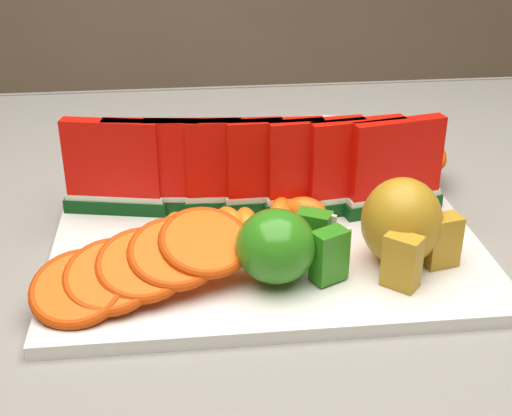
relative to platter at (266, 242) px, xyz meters
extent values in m
cube|color=#50321D|center=(-0.10, 0.01, -0.03)|extent=(1.40, 0.90, 0.03)
cube|color=slate|center=(-0.10, 0.01, -0.01)|extent=(1.52, 1.02, 0.01)
cube|color=slate|center=(-0.10, 0.52, -0.10)|extent=(1.52, 0.01, 0.20)
cube|color=silver|center=(0.00, 0.00, 0.00)|extent=(0.40, 0.30, 0.01)
ellipsoid|color=#357F15|center=(0.00, -0.08, 0.04)|extent=(0.07, 0.07, 0.06)
cube|color=#357F15|center=(0.04, -0.08, 0.03)|extent=(0.03, 0.03, 0.05)
cube|color=beige|center=(0.05, -0.08, 0.03)|extent=(0.03, 0.02, 0.04)
cube|color=#357F15|center=(0.04, -0.05, 0.03)|extent=(0.03, 0.03, 0.05)
cube|color=beige|center=(0.04, -0.05, 0.03)|extent=(0.03, 0.02, 0.04)
ellipsoid|color=#A9720C|center=(0.11, -0.06, 0.05)|extent=(0.09, 0.09, 0.08)
cube|color=#A9720C|center=(0.10, -0.10, 0.03)|extent=(0.04, 0.03, 0.05)
cube|color=#A9720C|center=(0.15, -0.07, 0.03)|extent=(0.03, 0.03, 0.05)
cylinder|color=silver|center=(0.11, 0.26, 0.00)|extent=(0.22, 0.22, 0.01)
cube|color=silver|center=(-0.21, 0.23, 0.00)|extent=(0.05, 0.17, 0.00)
cube|color=silver|center=(-0.21, 0.32, 0.00)|extent=(0.01, 0.04, 0.00)
cube|color=silver|center=(-0.21, 0.32, 0.00)|extent=(0.01, 0.04, 0.00)
cube|color=silver|center=(-0.20, 0.32, 0.00)|extent=(0.01, 0.04, 0.00)
cube|color=#0F3717|center=(-0.14, 0.07, 0.01)|extent=(0.11, 0.04, 0.01)
cube|color=silver|center=(-0.14, 0.07, 0.02)|extent=(0.10, 0.04, 0.01)
cube|color=red|center=(-0.14, 0.07, 0.07)|extent=(0.10, 0.04, 0.08)
cube|color=#0F3717|center=(-0.10, 0.07, 0.01)|extent=(0.11, 0.04, 0.01)
cube|color=silver|center=(-0.10, 0.07, 0.02)|extent=(0.10, 0.03, 0.01)
cube|color=red|center=(-0.10, 0.07, 0.07)|extent=(0.10, 0.03, 0.08)
cube|color=#0F3717|center=(-0.06, 0.06, 0.01)|extent=(0.11, 0.03, 0.01)
cube|color=silver|center=(-0.06, 0.06, 0.02)|extent=(0.10, 0.03, 0.01)
cube|color=red|center=(-0.06, 0.06, 0.07)|extent=(0.10, 0.02, 0.08)
cube|color=#0F3717|center=(-0.02, 0.06, 0.01)|extent=(0.11, 0.02, 0.01)
cube|color=silver|center=(-0.02, 0.06, 0.02)|extent=(0.10, 0.02, 0.01)
cube|color=red|center=(-0.02, 0.06, 0.07)|extent=(0.10, 0.02, 0.08)
cube|color=#0F3717|center=(0.02, 0.05, 0.01)|extent=(0.11, 0.02, 0.01)
cube|color=silver|center=(0.02, 0.05, 0.02)|extent=(0.10, 0.02, 0.01)
cube|color=red|center=(0.02, 0.05, 0.07)|extent=(0.10, 0.02, 0.08)
cube|color=#0F3717|center=(0.06, 0.05, 0.01)|extent=(0.11, 0.03, 0.01)
cube|color=silver|center=(0.06, 0.05, 0.02)|extent=(0.10, 0.03, 0.01)
cube|color=red|center=(0.06, 0.05, 0.07)|extent=(0.10, 0.02, 0.08)
cube|color=#0F3717|center=(0.10, 0.04, 0.01)|extent=(0.11, 0.04, 0.01)
cube|color=silver|center=(0.10, 0.04, 0.02)|extent=(0.10, 0.03, 0.01)
cube|color=red|center=(0.10, 0.04, 0.07)|extent=(0.10, 0.03, 0.08)
cube|color=#0F3717|center=(0.14, 0.04, 0.01)|extent=(0.11, 0.04, 0.01)
cube|color=silver|center=(0.14, 0.04, 0.02)|extent=(0.10, 0.04, 0.01)
cube|color=red|center=(0.14, 0.04, 0.07)|extent=(0.10, 0.04, 0.08)
cylinder|color=red|center=(-0.16, -0.10, 0.02)|extent=(0.08, 0.08, 0.03)
torus|color=#DD5E00|center=(-0.16, -0.10, 0.02)|extent=(0.09, 0.09, 0.04)
cylinder|color=red|center=(-0.14, -0.09, 0.03)|extent=(0.08, 0.08, 0.03)
torus|color=#DD5E00|center=(-0.14, -0.09, 0.03)|extent=(0.09, 0.08, 0.04)
cylinder|color=red|center=(-0.11, -0.08, 0.03)|extent=(0.07, 0.07, 0.03)
torus|color=#DD5E00|center=(-0.11, -0.08, 0.03)|extent=(0.08, 0.08, 0.04)
cylinder|color=red|center=(-0.09, -0.07, 0.04)|extent=(0.08, 0.08, 0.03)
torus|color=#DD5E00|center=(-0.09, -0.07, 0.04)|extent=(0.09, 0.09, 0.04)
cylinder|color=red|center=(-0.06, -0.06, 0.04)|extent=(0.09, 0.09, 0.03)
torus|color=#DD5E00|center=(-0.06, -0.06, 0.04)|extent=(0.10, 0.10, 0.04)
cylinder|color=red|center=(-0.11, 0.12, 0.02)|extent=(0.08, 0.08, 0.03)
torus|color=#DD5E00|center=(-0.11, 0.12, 0.02)|extent=(0.09, 0.09, 0.03)
cylinder|color=red|center=(-0.07, 0.12, 0.02)|extent=(0.09, 0.09, 0.03)
torus|color=#DD5E00|center=(-0.07, 0.12, 0.02)|extent=(0.10, 0.10, 0.03)
cylinder|color=red|center=(-0.02, 0.12, 0.03)|extent=(0.09, 0.09, 0.03)
torus|color=#DD5E00|center=(-0.02, 0.12, 0.03)|extent=(0.10, 0.10, 0.03)
cylinder|color=red|center=(0.03, 0.12, 0.03)|extent=(0.10, 0.10, 0.03)
torus|color=#DD5E00|center=(0.03, 0.12, 0.03)|extent=(0.11, 0.11, 0.03)
cylinder|color=red|center=(0.08, 0.12, 0.03)|extent=(0.10, 0.10, 0.03)
torus|color=#DD5E00|center=(0.08, 0.12, 0.03)|extent=(0.12, 0.11, 0.03)
cylinder|color=red|center=(0.13, 0.12, 0.03)|extent=(0.11, 0.11, 0.03)
torus|color=#DD5E00|center=(0.13, 0.12, 0.03)|extent=(0.12, 0.12, 0.03)
cylinder|color=red|center=(0.17, 0.12, 0.04)|extent=(0.11, 0.11, 0.03)
torus|color=#DD5E00|center=(0.17, 0.12, 0.04)|extent=(0.12, 0.12, 0.03)
ellipsoid|color=#F2400C|center=(-0.08, 0.01, 0.02)|extent=(0.04, 0.05, 0.03)
ellipsoid|color=#F2400C|center=(-0.06, 0.01, 0.02)|extent=(0.04, 0.05, 0.03)
ellipsoid|color=#F2400C|center=(-0.03, 0.01, 0.02)|extent=(0.04, 0.05, 0.03)
ellipsoid|color=#F2400C|center=(-0.02, 0.01, 0.02)|extent=(0.02, 0.04, 0.03)
ellipsoid|color=#F2400C|center=(0.01, 0.00, 0.02)|extent=(0.04, 0.05, 0.03)
ellipsoid|color=#F2400C|center=(0.02, 0.03, 0.02)|extent=(0.03, 0.05, 0.03)
ellipsoid|color=#F2400C|center=(0.04, 0.03, 0.02)|extent=(0.05, 0.04, 0.03)
camera|label=1|loc=(-0.08, -0.59, 0.34)|focal=50.00mm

